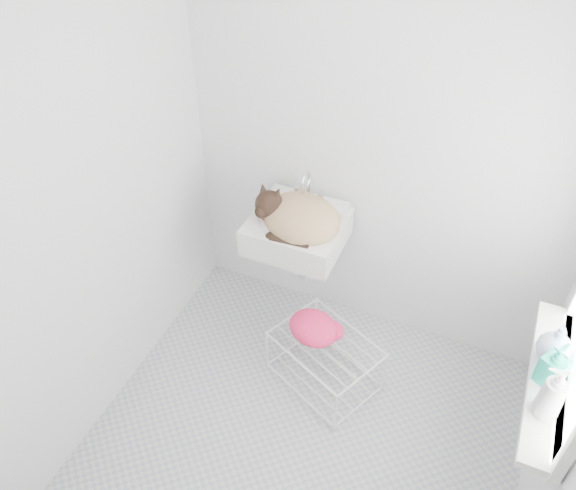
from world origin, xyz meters
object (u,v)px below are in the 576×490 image
at_px(bottle_a, 543,413).
at_px(sink, 297,220).
at_px(cat, 298,217).
at_px(bottle_b, 547,381).
at_px(wire_rack, 325,364).
at_px(bottle_c, 550,357).

bearing_deg(bottle_a, sink, 151.95).
relative_size(cat, bottle_b, 2.33).
height_order(wire_rack, bottle_b, bottle_b).
height_order(cat, bottle_c, cat).
xyz_separation_m(bottle_a, bottle_b, (0.00, 0.17, 0.00)).
distance_m(bottle_a, bottle_b, 0.17).
relative_size(sink, cat, 1.05).
bearing_deg(bottle_a, wire_rack, 159.78).
bearing_deg(wire_rack, bottle_c, -4.71).
bearing_deg(bottle_c, wire_rack, 175.29).
height_order(bottle_a, bottle_c, bottle_a).
xyz_separation_m(cat, bottle_c, (1.35, -0.41, -0.04)).
relative_size(cat, wire_rack, 0.88).
bearing_deg(wire_rack, bottle_b, -11.82).
relative_size(bottle_a, bottle_b, 1.07).
relative_size(sink, bottle_a, 2.30).
distance_m(sink, cat, 0.05).
xyz_separation_m(cat, wire_rack, (0.31, -0.33, -0.74)).
bearing_deg(cat, bottle_a, -17.37).
xyz_separation_m(sink, bottle_b, (1.37, -0.56, 0.00)).
bearing_deg(cat, wire_rack, -35.87).
bearing_deg(sink, bottle_c, -17.49).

